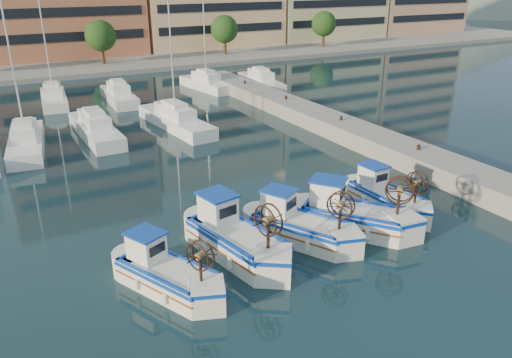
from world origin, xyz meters
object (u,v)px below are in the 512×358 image
Objects in this scene: fishing_boat_b at (235,237)px; fishing_boat_a at (166,272)px; fishing_boat_e at (386,196)px; fishing_boat_c at (299,225)px; fishing_boat_d at (350,214)px.

fishing_boat_a is at bearing -174.71° from fishing_boat_b.
fishing_boat_c is at bearing -177.02° from fishing_boat_e.
fishing_boat_c is 1.08× the size of fishing_boat_e.
fishing_boat_d is (5.93, -0.66, -0.02)m from fishing_boat_b.
fishing_boat_a is 6.79m from fishing_boat_c.
fishing_boat_c reaches higher than fishing_boat_e.
fishing_boat_b is 3.20m from fishing_boat_c.
fishing_boat_a is 0.94× the size of fishing_boat_c.
fishing_boat_e reaches higher than fishing_boat_a.
fishing_boat_d is at bearing -165.78° from fishing_boat_e.
fishing_boat_b reaches higher than fishing_boat_a.
fishing_boat_a is at bearing 158.55° from fishing_boat_c.
fishing_boat_b reaches higher than fishing_boat_d.
fishing_boat_b reaches higher than fishing_boat_c.
fishing_boat_a is at bearing 144.51° from fishing_boat_d.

